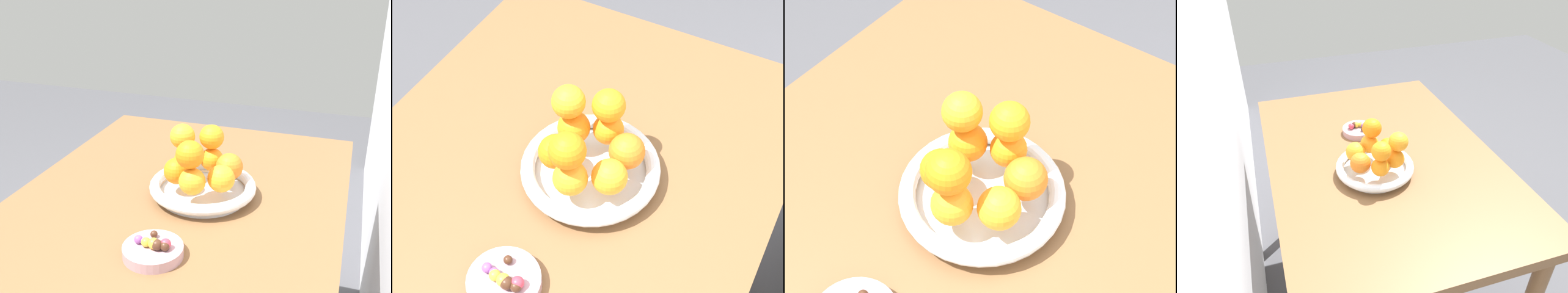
% 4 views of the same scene
% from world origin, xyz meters
% --- Properties ---
extents(dining_table, '(1.10, 0.76, 0.74)m').
position_xyz_m(dining_table, '(0.00, 0.00, 0.65)').
color(dining_table, brown).
rests_on(dining_table, ground_plane).
extents(fruit_bowl, '(0.25, 0.25, 0.04)m').
position_xyz_m(fruit_bowl, '(-0.09, 0.05, 0.76)').
color(fruit_bowl, silver).
rests_on(fruit_bowl, dining_table).
extents(orange_0, '(0.06, 0.06, 0.06)m').
position_xyz_m(orange_0, '(-0.02, 0.05, 0.81)').
color(orange_0, orange).
rests_on(orange_0, fruit_bowl).
extents(orange_1, '(0.06, 0.06, 0.06)m').
position_xyz_m(orange_1, '(-0.05, 0.11, 0.81)').
color(orange_1, orange).
rests_on(orange_1, fruit_bowl).
extents(orange_2, '(0.06, 0.06, 0.06)m').
position_xyz_m(orange_2, '(-0.11, 0.11, 0.81)').
color(orange_2, orange).
rests_on(orange_2, fruit_bowl).
extents(orange_3, '(0.06, 0.06, 0.06)m').
position_xyz_m(orange_3, '(-0.15, 0.06, 0.81)').
color(orange_3, orange).
rests_on(orange_3, fruit_bowl).
extents(orange_4, '(0.06, 0.06, 0.06)m').
position_xyz_m(orange_4, '(-0.12, -0.00, 0.81)').
color(orange_4, orange).
rests_on(orange_4, fruit_bowl).
extents(orange_5, '(0.06, 0.06, 0.06)m').
position_xyz_m(orange_5, '(-0.06, -0.00, 0.81)').
color(orange_5, orange).
rests_on(orange_5, fruit_bowl).
extents(orange_6, '(0.06, 0.06, 0.06)m').
position_xyz_m(orange_6, '(-0.15, 0.05, 0.87)').
color(orange_6, orange).
rests_on(orange_6, orange_3).
extents(orange_7, '(0.06, 0.06, 0.06)m').
position_xyz_m(orange_7, '(-0.12, -0.01, 0.87)').
color(orange_7, orange).
rests_on(orange_7, orange_4).
extents(orange_8, '(0.06, 0.06, 0.06)m').
position_xyz_m(orange_8, '(-0.02, 0.04, 0.87)').
color(orange_8, orange).
rests_on(orange_8, orange_0).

